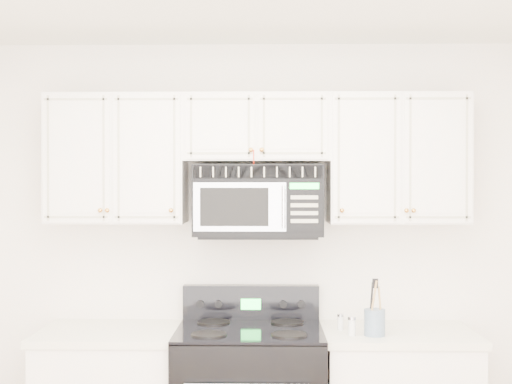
{
  "coord_description": "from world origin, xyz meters",
  "views": [
    {
      "loc": [
        0.07,
        -2.59,
        1.75
      ],
      "look_at": [
        0.0,
        1.3,
        1.7
      ],
      "focal_mm": 50.0,
      "sensor_mm": 36.0,
      "label": 1
    }
  ],
  "objects": [
    {
      "name": "room",
      "position": [
        0.0,
        0.0,
        1.3
      ],
      "size": [
        3.51,
        3.51,
        2.61
      ],
      "color": "brown",
      "rests_on": "ground"
    },
    {
      "name": "upper_cabinets",
      "position": [
        -0.0,
        1.58,
        1.93
      ],
      "size": [
        2.44,
        0.37,
        0.75
      ],
      "color": "silver",
      "rests_on": "ground"
    },
    {
      "name": "microwave",
      "position": [
        0.01,
        1.56,
        1.65
      ],
      "size": [
        0.74,
        0.42,
        0.41
      ],
      "color": "black",
      "rests_on": "ground"
    },
    {
      "name": "utensil_crock",
      "position": [
        0.65,
        1.3,
        1.0
      ],
      "size": [
        0.11,
        0.11,
        0.31
      ],
      "color": "slate",
      "rests_on": "base_cabinet_right"
    },
    {
      "name": "shaker_salt",
      "position": [
        0.52,
        1.29,
        0.97
      ],
      "size": [
        0.04,
        0.04,
        0.1
      ],
      "color": "silver",
      "rests_on": "base_cabinet_right"
    },
    {
      "name": "shaker_pepper",
      "position": [
        0.48,
        1.45,
        0.97
      ],
      "size": [
        0.04,
        0.04,
        0.09
      ],
      "color": "silver",
      "rests_on": "base_cabinet_right"
    }
  ]
}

